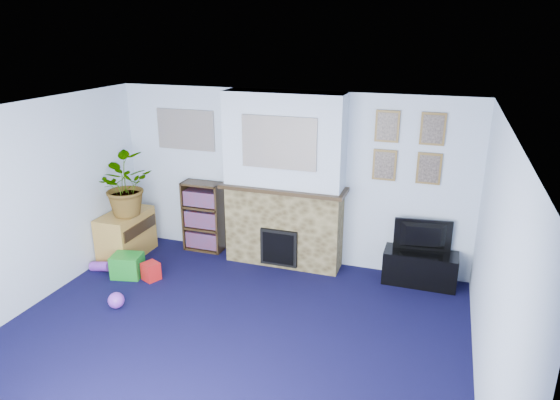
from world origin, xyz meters
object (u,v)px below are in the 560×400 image
(bookshelf, at_px, (203,218))
(sideboard, at_px, (126,233))
(television, at_px, (423,237))
(tv_stand, at_px, (420,267))

(bookshelf, distance_m, sideboard, 1.13)
(television, distance_m, bookshelf, 3.14)
(tv_stand, distance_m, bookshelf, 3.15)
(television, height_order, sideboard, television)
(television, relative_size, sideboard, 0.86)
(tv_stand, relative_size, television, 1.28)
(tv_stand, relative_size, sideboard, 1.09)
(tv_stand, height_order, television, television)
(tv_stand, bearing_deg, television, 90.00)
(television, xyz_separation_m, bookshelf, (-3.14, 0.06, -0.15))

